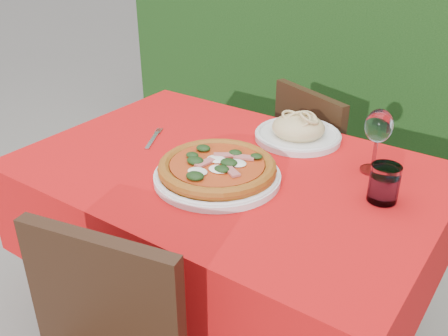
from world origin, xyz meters
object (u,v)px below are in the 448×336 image
Objects in this scene: chair_far at (321,168)px; fork at (152,140)px; pasta_plate at (298,131)px; water_glass at (384,185)px; pizza_plate at (217,170)px; wine_glass at (379,129)px.

chair_far is 0.78m from fork.
pasta_plate is 2.77× the size of water_glass.
pasta_plate is at bearing 81.52° from pizza_plate.
fork is (-0.40, -0.30, -0.03)m from pasta_plate.
chair_far is at bearing 126.58° from water_glass.
chair_far is 0.46m from pasta_plate.
fork is (-0.69, -0.22, -0.14)m from wine_glass.
wine_glass is 1.07× the size of fork.
fork is (-0.35, -0.64, 0.28)m from chair_far.
pasta_plate is 0.32m from wine_glass.
fork is (-0.34, 0.09, -0.03)m from pizza_plate.
chair_far is at bearing 97.94° from pasta_plate.
water_glass is at bearing -61.40° from wine_glass.
pizza_plate reaches higher than fork.
wine_glass is at bearing 41.67° from pizza_plate.
water_glass is (0.37, -0.23, 0.02)m from pasta_plate.
water_glass reaches higher than fork.
pasta_plate reaches higher than chair_far.
fork is at bearing -174.74° from water_glass.
pizza_plate is 2.12× the size of fork.
chair_far is at bearing 129.10° from wine_glass.
wine_glass is (0.29, -0.08, 0.11)m from pasta_plate.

